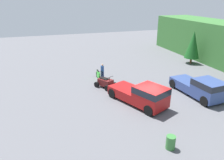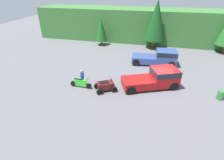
% 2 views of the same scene
% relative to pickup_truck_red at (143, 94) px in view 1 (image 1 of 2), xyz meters
% --- Properties ---
extents(ground_plane, '(80.00, 80.00, 0.00)m').
position_rel_pickup_truck_red_xyz_m(ground_plane, '(0.34, 0.38, -1.01)').
color(ground_plane, '#5B5B60').
extents(tree_left, '(1.96, 1.96, 4.46)m').
position_rel_pickup_truck_red_xyz_m(tree_left, '(-9.30, 11.92, 1.61)').
color(tree_left, brown).
rests_on(tree_left, ground_plane).
extents(pickup_truck_red, '(5.86, 4.10, 1.92)m').
position_rel_pickup_truck_red_xyz_m(pickup_truck_red, '(0.00, 0.00, 0.00)').
color(pickup_truck_red, maroon).
rests_on(pickup_truck_red, ground_plane).
extents(pickup_truck_second, '(5.63, 2.58, 1.92)m').
position_rel_pickup_truck_red_xyz_m(pickup_truck_second, '(0.22, 5.83, 0.00)').
color(pickup_truck_second, '#334784').
rests_on(pickup_truck_second, ground_plane).
extents(dirt_bike, '(2.28, 0.60, 1.17)m').
position_rel_pickup_truck_red_xyz_m(dirt_bike, '(-7.27, -1.96, -0.53)').
color(dirt_bike, black).
rests_on(dirt_bike, ground_plane).
extents(quad_atv, '(2.45, 2.20, 1.27)m').
position_rel_pickup_truck_red_xyz_m(quad_atv, '(-4.72, -1.89, -0.51)').
color(quad_atv, black).
rests_on(quad_atv, ground_plane).
extents(rider_person, '(0.43, 0.43, 1.77)m').
position_rel_pickup_truck_red_xyz_m(rider_person, '(-7.25, -1.51, -0.05)').
color(rider_person, navy).
rests_on(rider_person, ground_plane).
extents(steel_barrel, '(0.58, 0.58, 0.88)m').
position_rel_pickup_truck_red_xyz_m(steel_barrel, '(5.79, -0.86, -0.57)').
color(steel_barrel, '#387A38').
rests_on(steel_barrel, ground_plane).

